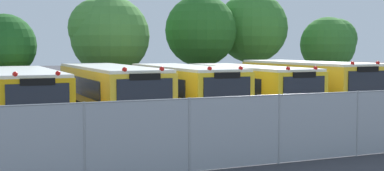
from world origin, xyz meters
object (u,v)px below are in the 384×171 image
object	(u,v)px
school_bus_5	(362,84)
tree_5	(330,43)
school_bus_4	(307,85)
tree_2	(107,34)
school_bus_1	(109,92)
tree_1	(2,46)
tree_3	(199,29)
school_bus_2	(184,90)
school_bus_0	(23,96)
school_bus_3	(248,88)
tree_4	(253,28)

from	to	relation	value
school_bus_5	tree_5	world-z (taller)	tree_5
school_bus_4	tree_2	xyz separation A→B (m)	(-7.98, 9.30, 2.74)
school_bus_1	tree_5	world-z (taller)	tree_5
tree_1	tree_3	size ratio (longest dim) A/B	0.76
school_bus_2	school_bus_5	distance (m)	10.39
school_bus_0	tree_3	xyz separation A→B (m)	(12.37, 9.50, 3.18)
tree_3	school_bus_1	bearing A→B (deg)	-132.27
school_bus_1	tree_2	bearing A→B (deg)	-103.43
school_bus_1	school_bus_4	xyz separation A→B (m)	(10.34, -0.12, 0.04)
school_bus_3	tree_1	xyz separation A→B (m)	(-10.71, 7.53, 2.07)
school_bus_0	tree_2	world-z (taller)	tree_2
school_bus_0	tree_5	xyz separation A→B (m)	(22.39, 8.83, 2.33)
school_bus_3	tree_4	world-z (taller)	tree_4
school_bus_1	tree_1	xyz separation A→B (m)	(-3.82, 7.41, 2.03)
school_bus_0	tree_4	distance (m)	19.41
school_bus_1	school_bus_0	bearing A→B (deg)	-0.06
tree_4	school_bus_5	bearing A→B (deg)	-83.95
school_bus_5	tree_1	distance (m)	19.35
school_bus_1	tree_4	world-z (taller)	tree_4
school_bus_4	tree_1	size ratio (longest dim) A/B	1.81
school_bus_0	tree_2	size ratio (longest dim) A/B	1.57
school_bus_1	school_bus_2	bearing A→B (deg)	176.83
school_bus_0	school_bus_3	world-z (taller)	school_bus_3
school_bus_0	tree_1	distance (m)	7.63
school_bus_2	school_bus_5	world-z (taller)	school_bus_2
tree_1	tree_2	xyz separation A→B (m)	(6.18, 1.78, 0.75)
school_bus_0	tree_4	world-z (taller)	tree_4
tree_1	tree_2	bearing A→B (deg)	16.05
tree_1	tree_2	size ratio (longest dim) A/B	0.80
school_bus_3	school_bus_2	bearing A→B (deg)	2.51
tree_2	tree_5	xyz separation A→B (m)	(16.36, -0.28, -0.51)
school_bus_3	school_bus_4	bearing A→B (deg)	-179.63
school_bus_0	tree_5	distance (m)	24.18
tree_1	tree_4	bearing A→B (deg)	8.03
school_bus_0	school_bus_3	distance (m)	10.57
tree_4	school_bus_3	bearing A→B (deg)	-120.94
tree_5	school_bus_1	bearing A→B (deg)	-154.57
tree_4	tree_5	world-z (taller)	tree_4
school_bus_0	tree_1	bearing A→B (deg)	-87.62
school_bus_3	tree_5	size ratio (longest dim) A/B	1.74
school_bus_0	school_bus_3	xyz separation A→B (m)	(10.56, -0.19, 0.01)
school_bus_1	school_bus_2	xyz separation A→B (m)	(3.48, -0.25, -0.02)
school_bus_4	school_bus_5	world-z (taller)	school_bus_4
school_bus_5	school_bus_0	bearing A→B (deg)	-1.14
school_bus_2	tree_2	bearing A→B (deg)	-81.87
school_bus_2	school_bus_3	xyz separation A→B (m)	(3.42, 0.13, -0.02)
school_bus_1	tree_5	xyz separation A→B (m)	(18.72, 8.90, 2.28)
school_bus_3	tree_2	xyz separation A→B (m)	(-4.54, 9.30, 2.82)
school_bus_1	tree_3	bearing A→B (deg)	-131.31
school_bus_4	school_bus_5	distance (m)	3.53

